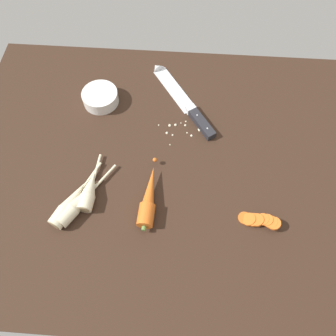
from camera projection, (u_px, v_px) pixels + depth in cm
name	position (u px, v px, depth cm)	size (l,w,h in cm)	color
ground_plane	(168.00, 168.00, 95.71)	(120.00, 90.00, 4.00)	#332116
chefs_knife	(181.00, 97.00, 104.82)	(22.20, 30.66, 4.18)	silver
whole_carrot	(149.00, 198.00, 86.72)	(4.90, 21.11, 4.20)	#D6601E
parsnip_front	(89.00, 190.00, 87.88)	(4.73, 17.45, 4.00)	beige
parsnip_mid_left	(70.00, 203.00, 86.12)	(10.58, 20.11, 4.00)	beige
parsnip_mid_right	(79.00, 203.00, 86.22)	(13.43, 19.26, 4.00)	beige
carrot_slice_stack	(259.00, 220.00, 84.75)	(10.39, 5.10, 3.64)	#D6601E
prep_bowl	(100.00, 97.00, 102.95)	(11.00, 11.00, 4.00)	white
mince_crumbs	(180.00, 128.00, 99.54)	(12.87, 9.72, 0.89)	beige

